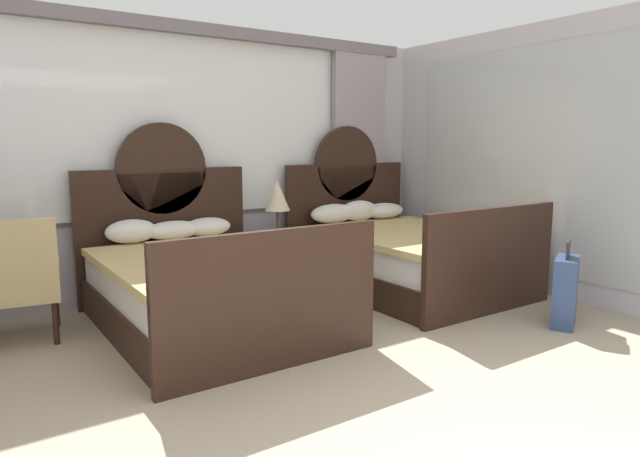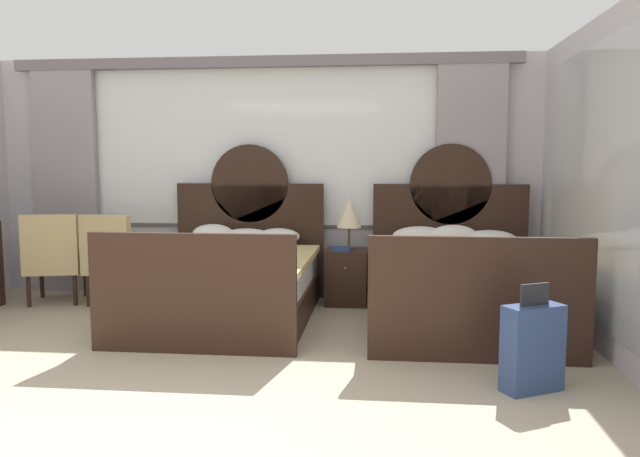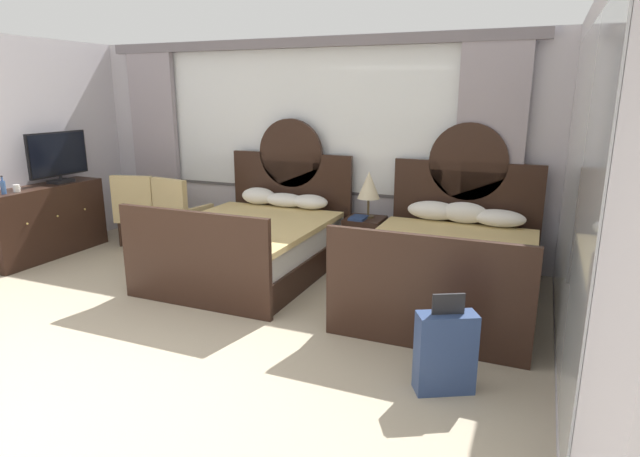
# 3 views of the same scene
# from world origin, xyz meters

# --- Properties ---
(ground_plane) EXTENTS (24.00, 24.00, 0.00)m
(ground_plane) POSITION_xyz_m (0.00, 0.00, 0.00)
(ground_plane) COLOR tan
(wall_back_window) EXTENTS (6.19, 0.22, 2.70)m
(wall_back_window) POSITION_xyz_m (0.00, 4.38, 1.44)
(wall_back_window) COLOR silver
(wall_back_window) RESTS_ON ground_plane
(wall_right_mirror) EXTENTS (0.08, 4.98, 2.70)m
(wall_right_mirror) POSITION_xyz_m (3.13, 1.92, 1.35)
(wall_right_mirror) COLOR silver
(wall_right_mirror) RESTS_ON ground_plane
(bed_near_window) EXTENTS (1.67, 2.21, 1.72)m
(bed_near_window) POSITION_xyz_m (-0.12, 3.22, 0.36)
(bed_near_window) COLOR black
(bed_near_window) RESTS_ON ground_plane
(bed_near_mirror) EXTENTS (1.67, 2.21, 1.72)m
(bed_near_mirror) POSITION_xyz_m (2.10, 3.23, 0.37)
(bed_near_mirror) COLOR black
(bed_near_mirror) RESTS_ON ground_plane
(nightstand_between_beds) EXTENTS (0.44, 0.46, 0.59)m
(nightstand_between_beds) POSITION_xyz_m (0.99, 3.95, 0.30)
(nightstand_between_beds) COLOR black
(nightstand_between_beds) RESTS_ON ground_plane
(table_lamp_on_nightstand) EXTENTS (0.27, 0.27, 0.55)m
(table_lamp_on_nightstand) POSITION_xyz_m (1.01, 4.00, 0.97)
(table_lamp_on_nightstand) COLOR brown
(table_lamp_on_nightstand) RESTS_ON nightstand_between_beds
(book_on_nightstand) EXTENTS (0.18, 0.26, 0.03)m
(book_on_nightstand) POSITION_xyz_m (0.94, 3.86, 0.61)
(book_on_nightstand) COLOR navy
(book_on_nightstand) RESTS_ON nightstand_between_beds
(dresser_minibar) EXTENTS (0.47, 1.56, 0.90)m
(dresser_minibar) POSITION_xyz_m (-2.87, 2.76, 0.45)
(dresser_minibar) COLOR black
(dresser_minibar) RESTS_ON ground_plane
(tv_flatscreen) EXTENTS (0.20, 0.88, 0.65)m
(tv_flatscreen) POSITION_xyz_m (-2.85, 3.05, 1.24)
(tv_flatscreen) COLOR black
(tv_flatscreen) RESTS_ON dresser_minibar
(bottle_spirit_blue) EXTENTS (0.05, 0.05, 0.21)m
(bottle_spirit_blue) POSITION_xyz_m (-2.80, 2.22, 0.99)
(bottle_spirit_blue) COLOR #385B99
(bottle_spirit_blue) RESTS_ON dresser_minibar
(cup_on_dresser) EXTENTS (0.11, 0.08, 0.08)m
(cup_on_dresser) POSITION_xyz_m (-2.79, 2.37, 0.95)
(cup_on_dresser) COLOR white
(cup_on_dresser) RESTS_ON dresser_minibar
(armchair_by_window_left) EXTENTS (0.65, 0.65, 0.97)m
(armchair_by_window_left) POSITION_xyz_m (-1.46, 3.64, 0.51)
(armchair_by_window_left) COLOR tan
(armchair_by_window_left) RESTS_ON ground_plane
(armchair_by_window_centre) EXTENTS (0.69, 0.69, 0.97)m
(armchair_by_window_centre) POSITION_xyz_m (-2.13, 3.64, 0.51)
(armchair_by_window_centre) COLOR tan
(armchair_by_window_centre) RESTS_ON ground_plane
(suitcase_on_floor) EXTENTS (0.44, 0.35, 0.73)m
(suitcase_on_floor) POSITION_xyz_m (2.36, 1.53, 0.30)
(suitcase_on_floor) COLOR navy
(suitcase_on_floor) RESTS_ON ground_plane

